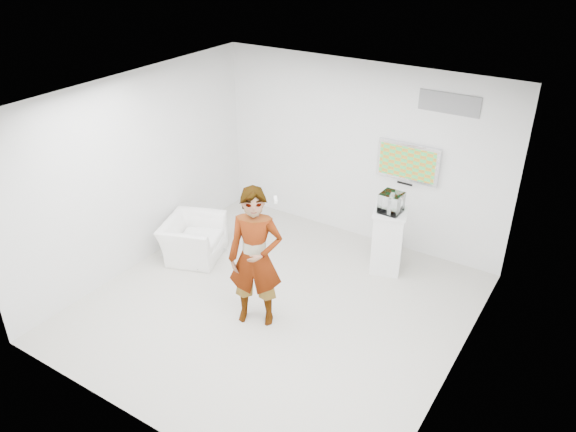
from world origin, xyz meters
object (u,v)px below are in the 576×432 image
object	(u,v)px
tv	(408,162)
person	(255,258)
floor_uplight	(393,242)
armchair	(193,238)
pedestal	(388,241)

from	to	relation	value
tv	person	distance (m)	3.01
person	tv	bearing A→B (deg)	47.15
tv	floor_uplight	distance (m)	1.42
armchair	pedestal	xyz separation A→B (m)	(2.80, 1.30, 0.19)
tv	floor_uplight	bearing A→B (deg)	-123.49
tv	person	size ratio (longest dim) A/B	0.51
tv	pedestal	bearing A→B (deg)	-84.64
person	floor_uplight	world-z (taller)	person
tv	armchair	world-z (taller)	tv
tv	person	bearing A→B (deg)	-108.17
floor_uplight	armchair	bearing A→B (deg)	-144.26
tv	pedestal	world-z (taller)	tv
armchair	pedestal	world-z (taller)	pedestal
tv	floor_uplight	xyz separation A→B (m)	(-0.07, -0.11, -1.41)
pedestal	armchair	bearing A→B (deg)	-155.12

